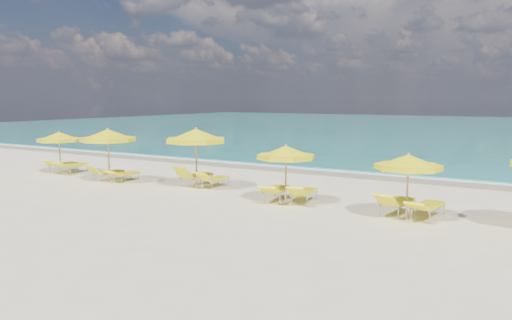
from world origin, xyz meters
The scene contains 21 objects.
ground_plane centered at (0.00, 0.00, 0.00)m, with size 120.00×120.00×0.00m, color beige.
ocean centered at (0.00, 48.00, 0.00)m, with size 120.00×80.00×0.30m, color #157670.
wet_sand_band centered at (0.00, 7.40, 0.00)m, with size 120.00×2.60×0.01m, color tan.
foam_line centered at (0.00, 8.20, 0.00)m, with size 120.00×1.20×0.03m, color white.
whitecap_near centered at (-6.00, 17.00, 0.00)m, with size 14.00×0.36×0.05m, color white.
whitecap_far centered at (8.00, 24.00, 0.00)m, with size 18.00×0.30×0.05m, color white.
umbrella_1 centered at (-10.55, 0.21, 1.80)m, with size 2.23×2.23×2.11m.
umbrella_2 centered at (-6.46, -0.41, 2.06)m, with size 2.41×2.41×2.42m.
umbrella_3 centered at (-2.19, 0.36, 2.16)m, with size 2.96×2.96×2.53m.
umbrella_4 centered at (2.33, -0.36, 1.80)m, with size 2.26×2.26×2.11m.
umbrella_5 centered at (6.65, -0.58, 1.77)m, with size 2.48×2.48×2.08m.
lounger_1_left centered at (-10.92, 0.61, 0.23)m, with size 0.89×1.97×0.76m.
lounger_1_right centered at (-10.00, 0.53, 0.23)m, with size 0.98×2.05×0.71m.
lounger_2_left centered at (-6.94, -0.06, 0.22)m, with size 0.87×1.78×0.83m.
lounger_2_right centered at (-6.02, 0.12, 0.20)m, with size 0.58×1.71×0.63m.
lounger_3_left centered at (-2.65, 0.89, 0.25)m, with size 0.73×1.96×0.97m.
lounger_3_right centered at (-1.68, 0.94, 0.21)m, with size 0.63×1.72×0.77m.
lounger_4_left centered at (1.84, -0.11, 0.23)m, with size 1.01×2.08×0.75m.
lounger_4_right centered at (2.88, 0.03, 0.23)m, with size 0.88×1.95×0.78m.
lounger_5_left centered at (6.21, -0.06, 0.24)m, with size 0.90×2.04×0.85m.
lounger_5_right centered at (7.18, -0.13, 0.23)m, with size 0.91×2.07×0.72m.
Camera 1 is at (10.35, -15.92, 3.74)m, focal length 35.00 mm.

